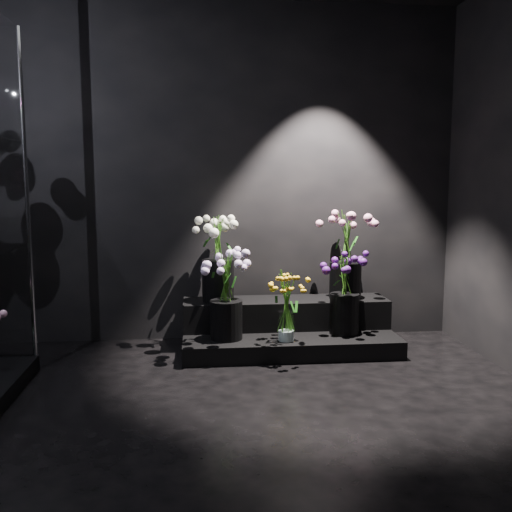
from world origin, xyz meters
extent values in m
plane|color=black|center=(0.00, 0.00, 0.00)|extent=(4.00, 4.00, 0.00)
plane|color=black|center=(0.00, 2.00, 1.40)|extent=(4.00, 0.00, 4.00)
plane|color=black|center=(0.00, -2.00, 1.40)|extent=(4.00, 0.00, 4.00)
cube|color=black|center=(0.53, 1.58, 0.07)|extent=(1.69, 0.75, 0.14)
cube|color=black|center=(0.53, 1.77, 0.26)|extent=(1.69, 0.37, 0.23)
cylinder|color=white|center=(0.47, 1.35, 0.26)|extent=(0.13, 0.13, 0.23)
cylinder|color=black|center=(0.02, 1.45, 0.29)|extent=(0.25, 0.25, 0.30)
cylinder|color=black|center=(0.96, 1.51, 0.30)|extent=(0.23, 0.23, 0.32)
cylinder|color=black|center=(-0.03, 1.74, 0.55)|extent=(0.26, 0.26, 0.34)
cylinder|color=black|center=(1.03, 1.75, 0.53)|extent=(0.26, 0.26, 0.30)
camera|label=1|loc=(-0.18, -2.82, 1.36)|focal=40.00mm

